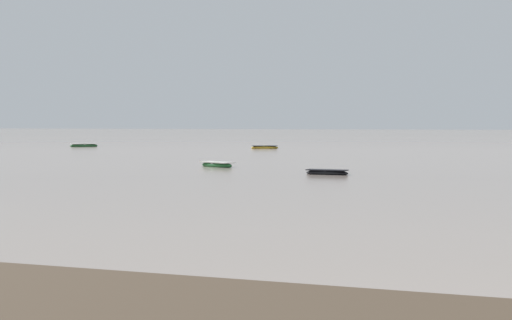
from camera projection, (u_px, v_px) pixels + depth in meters
The scene contains 4 objects.
rowboat_moored_0 at pixel (217, 165), 62.33m from camera, with size 3.55×2.66×0.54m.
rowboat_moored_2 at pixel (327, 173), 52.93m from camera, with size 2.97×1.22×0.46m.
rowboat_moored_3 at pixel (84, 145), 115.48m from camera, with size 3.80×3.73×0.63m.
rowboat_moored_4 at pixel (265, 147), 106.77m from camera, with size 3.79×2.74×0.57m.
Camera 1 is at (23.32, -23.72, 3.38)m, focal length 56.60 mm.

